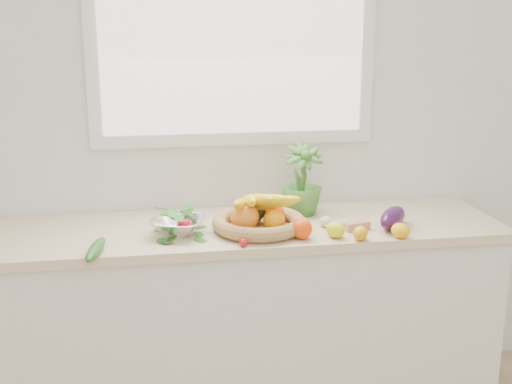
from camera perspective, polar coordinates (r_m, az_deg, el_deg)
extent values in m
cube|color=white|center=(2.97, -1.99, 7.12)|extent=(4.50, 0.02, 2.70)
cube|color=silver|center=(2.96, -1.04, -11.64)|extent=(2.20, 0.58, 0.86)
cube|color=beige|center=(2.79, -1.08, -3.32)|extent=(2.24, 0.62, 0.04)
cube|color=white|center=(2.93, -2.02, 14.86)|extent=(1.30, 0.03, 1.10)
cube|color=white|center=(2.91, -1.96, 14.86)|extent=(1.18, 0.01, 0.98)
sphere|color=#FF4608|center=(2.60, 4.10, -3.29)|extent=(0.10, 0.10, 0.08)
ellipsoid|color=yellow|center=(2.63, 7.07, -3.36)|extent=(0.10, 0.11, 0.07)
ellipsoid|color=#EDA10C|center=(2.61, 9.26, -3.65)|extent=(0.09, 0.09, 0.06)
ellipsoid|color=yellow|center=(2.67, 12.70, -3.37)|extent=(0.10, 0.10, 0.06)
sphere|color=#AE0D15|center=(2.66, -6.38, -3.08)|extent=(0.08, 0.08, 0.07)
cube|color=tan|center=(2.74, 8.93, -2.98)|extent=(0.12, 0.07, 0.04)
ellipsoid|color=silver|center=(2.76, 6.22, -2.62)|extent=(0.06, 0.06, 0.05)
ellipsoid|color=beige|center=(2.98, 12.26, -1.54)|extent=(0.06, 0.06, 0.05)
ellipsoid|color=silver|center=(2.75, 4.15, -2.69)|extent=(0.07, 0.07, 0.04)
ellipsoid|color=#320F37|center=(2.79, 12.07, -2.24)|extent=(0.21, 0.23, 0.09)
ellipsoid|color=#244F17|center=(2.49, -14.07, -4.97)|extent=(0.09, 0.26, 0.05)
sphere|color=red|center=(2.51, -1.13, -4.55)|extent=(0.03, 0.03, 0.03)
imported|color=#437D2D|center=(2.91, 4.12, 1.03)|extent=(0.19, 0.19, 0.33)
cylinder|color=#A67D49|center=(2.71, 0.26, -3.29)|extent=(0.42, 0.42, 0.01)
torus|color=tan|center=(2.70, 0.26, -2.72)|extent=(0.50, 0.50, 0.06)
sphere|color=orange|center=(2.65, -1.02, -2.22)|extent=(0.15, 0.15, 0.12)
sphere|color=orange|center=(2.65, 1.64, -2.54)|extent=(0.11, 0.11, 0.09)
sphere|color=#E94307|center=(2.75, 1.64, -1.95)|extent=(0.11, 0.11, 0.09)
ellipsoid|color=#1F3015|center=(2.75, -0.19, -1.54)|extent=(0.12, 0.12, 0.12)
ellipsoid|color=#FFAB15|center=(2.65, -1.29, -1.09)|extent=(0.13, 0.26, 0.11)
ellipsoid|color=yellow|center=(2.66, -0.61, -0.81)|extent=(0.05, 0.26, 0.11)
ellipsoid|color=yellow|center=(2.66, 0.09, -0.69)|extent=(0.13, 0.27, 0.11)
ellipsoid|color=yellow|center=(2.67, 0.75, -0.75)|extent=(0.19, 0.24, 0.11)
ellipsoid|color=yellow|center=(2.67, 1.47, -0.97)|extent=(0.25, 0.19, 0.11)
cylinder|color=white|center=(2.67, -6.96, -3.60)|extent=(0.11, 0.11, 0.02)
imported|color=white|center=(2.66, -6.98, -2.88)|extent=(0.28, 0.28, 0.05)
ellipsoid|color=#296419|center=(2.65, -7.01, -2.06)|extent=(0.21, 0.21, 0.07)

